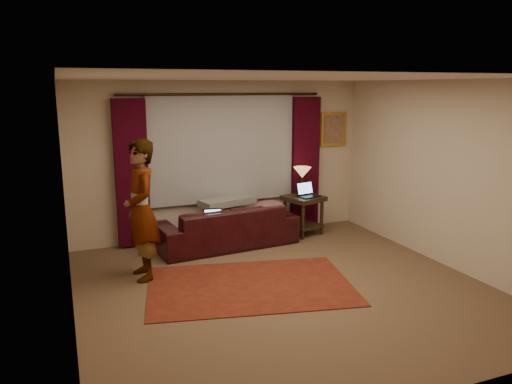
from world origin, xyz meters
The scene contains 20 objects.
floor centered at (0.00, 0.00, -0.01)m, with size 5.00×5.00×0.01m, color brown.
ceiling centered at (0.00, 0.00, 2.60)m, with size 5.00×5.00×0.02m, color silver.
wall_back centered at (0.00, 2.50, 1.30)m, with size 5.00×0.02×2.60m, color beige.
wall_front centered at (0.00, -2.50, 1.30)m, with size 5.00×0.02×2.60m, color beige.
wall_left centered at (-2.50, 0.00, 1.30)m, with size 0.02×5.00×2.60m, color beige.
wall_right centered at (2.50, 0.00, 1.30)m, with size 0.02×5.00×2.60m, color beige.
sheer_curtain centered at (0.00, 2.44, 1.50)m, with size 2.50×0.05×1.80m, color #9B9BA2.
drape_left centered at (-1.50, 2.39, 1.18)m, with size 0.50×0.14×2.30m, color #320311.
drape_right centered at (1.50, 2.39, 1.18)m, with size 0.50×0.14×2.30m, color #320311.
curtain_rod centered at (0.00, 2.39, 2.38)m, with size 0.04×0.04×3.40m, color black.
picture_frame centered at (2.10, 2.47, 1.75)m, with size 0.50×0.04×0.60m, color gold.
sofa centered at (-0.13, 1.89, 0.45)m, with size 2.23×0.96×0.90m, color black.
throw_blanket centered at (-0.02, 2.15, 0.91)m, with size 0.93×0.37×0.11m, color gray.
clothing_pile centered at (0.59, 1.86, 0.56)m, with size 0.54×0.41×0.23m, color brown.
laptop_sofa centered at (-0.41, 1.65, 0.56)m, with size 0.29×0.32×0.21m, color black, non-canonical shape.
area_rug centered at (-0.37, 0.22, 0.01)m, with size 2.57×1.72×0.01m, color maroon.
end_table centered at (1.30, 2.03, 0.34)m, with size 0.58×0.58×0.67m, color black.
tiffany_lamp centered at (1.31, 2.11, 0.91)m, with size 0.31×0.31×0.49m, color olive, non-canonical shape.
laptop_table centered at (1.36, 1.94, 0.79)m, with size 0.34×0.37×0.25m, color black, non-canonical shape.
person centered at (-1.58, 1.01, 0.92)m, with size 0.54×0.54×1.85m, color gray.
Camera 1 is at (-2.51, -5.39, 2.50)m, focal length 35.00 mm.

